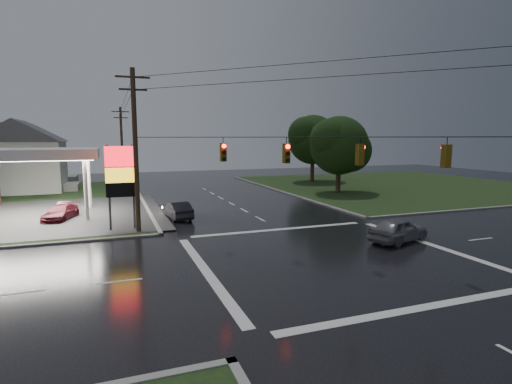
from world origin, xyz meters
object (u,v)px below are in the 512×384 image
object	(u,v)px
utility_pole_n	(122,145)
pylon_sign	(121,174)
tree_ne_far	(314,140)
house_far	(31,152)
car_crossing	(398,230)
car_north	(177,210)
house_near	(22,155)
tree_ne_near	(340,146)
car_pump	(61,213)
utility_pole_nw	(136,149)

from	to	relation	value
utility_pole_n	pylon_sign	bearing A→B (deg)	-92.08
tree_ne_far	house_far	bearing A→B (deg)	160.29
tree_ne_far	car_crossing	distance (m)	35.02
car_north	car_crossing	xyz separation A→B (m)	(11.82, -12.05, 0.06)
utility_pole_n	house_far	distance (m)	16.00
house_far	car_north	distance (m)	38.17
house_near	house_far	world-z (taller)	same
car_north	tree_ne_far	bearing A→B (deg)	-145.29
pylon_sign	tree_ne_far	bearing A→B (deg)	40.35
tree_ne_near	car_crossing	world-z (taller)	tree_ne_near
utility_pole_n	car_north	xyz separation A→B (m)	(3.29, -24.57, -4.77)
car_pump	car_north	bearing A→B (deg)	1.67
car_crossing	utility_pole_n	bearing A→B (deg)	5.22
tree_ne_far	car_crossing	size ratio (longest dim) A/B	2.20
house_near	car_crossing	world-z (taller)	house_near
car_pump	tree_ne_far	bearing A→B (deg)	47.18
tree_ne_near	pylon_sign	bearing A→B (deg)	-154.99
house_far	tree_ne_far	distance (m)	41.57
car_north	car_pump	xyz separation A→B (m)	(-8.77, 2.56, -0.10)
pylon_sign	house_near	bearing A→B (deg)	112.28
house_near	tree_ne_far	size ratio (longest dim) A/B	1.13
tree_ne_far	car_pump	size ratio (longest dim) A/B	2.35
utility_pole_n	house_far	bearing A→B (deg)	141.23
tree_ne_near	utility_pole_n	bearing A→B (deg)	145.90
pylon_sign	house_far	world-z (taller)	house_far
house_near	tree_ne_near	distance (m)	37.80
house_near	utility_pole_nw	bearing A→B (deg)	-66.63
utility_pole_nw	car_pump	size ratio (longest dim) A/B	2.64
house_far	car_north	world-z (taller)	house_far
utility_pole_nw	tree_ne_far	size ratio (longest dim) A/B	1.12
tree_ne_far	car_pump	distance (m)	37.26
house_far	car_crossing	bearing A→B (deg)	-59.41
tree_ne_far	car_north	xyz separation A→B (m)	(-23.36, -20.56, -5.48)
utility_pole_nw	house_far	distance (m)	40.48
utility_pole_n	tree_ne_far	size ratio (longest dim) A/B	1.07
utility_pole_nw	house_near	size ratio (longest dim) A/B	1.00
pylon_sign	tree_ne_near	size ratio (longest dim) A/B	0.67
pylon_sign	house_near	world-z (taller)	house_near
utility_pole_nw	house_near	world-z (taller)	utility_pole_nw
tree_ne_far	car_pump	bearing A→B (deg)	-150.73
utility_pole_nw	car_crossing	xyz separation A→B (m)	(15.11, -8.12, -4.96)
house_near	car_pump	bearing A→B (deg)	-73.40
utility_pole_n	house_far	world-z (taller)	utility_pole_n
house_far	tree_ne_far	size ratio (longest dim) A/B	1.13
house_near	utility_pole_n	bearing A→B (deg)	9.91
pylon_sign	utility_pole_n	bearing A→B (deg)	87.92
house_near	car_crossing	bearing A→B (deg)	-52.50
pylon_sign	car_north	distance (m)	6.16
utility_pole_nw	car_crossing	distance (m)	17.86
pylon_sign	house_near	distance (m)	27.56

